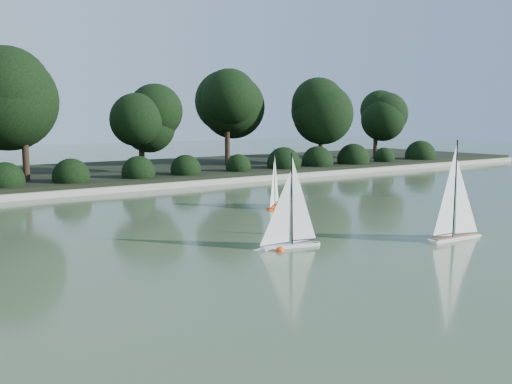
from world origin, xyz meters
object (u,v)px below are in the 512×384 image
sailboat_white_b (459,223)px  race_buoy (280,251)px  sailboat_orange (274,198)px  sailboat_white_a (285,232)px

sailboat_white_b → race_buoy: bearing=160.7°
sailboat_orange → sailboat_white_b: bearing=-83.4°
sailboat_orange → race_buoy: bearing=-125.9°
sailboat_white_b → race_buoy: (-3.28, 1.15, -0.30)m
sailboat_white_a → sailboat_white_b: bearing=-23.1°
sailboat_orange → race_buoy: 4.63m
sailboat_white_a → sailboat_orange: bearing=55.3°
sailboat_white_a → race_buoy: size_ratio=10.78×
sailboat_white_a → race_buoy: sailboat_white_a is taller
race_buoy → sailboat_white_a: bearing=34.1°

